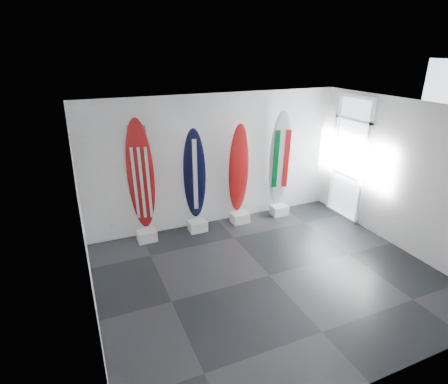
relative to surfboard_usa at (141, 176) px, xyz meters
name	(u,v)px	position (x,y,z in m)	size (l,w,h in m)	color
floor	(269,276)	(1.78, -2.28, -1.45)	(6.00, 6.00, 0.00)	black
ceiling	(279,110)	(1.78, -2.28, 1.55)	(6.00, 6.00, 0.00)	white
wall_back	(217,161)	(1.78, 0.22, 0.05)	(6.00, 6.00, 0.00)	silver
wall_front	(391,283)	(1.78, -4.78, 0.05)	(6.00, 6.00, 0.00)	silver
wall_left	(85,235)	(-1.22, -2.28, 0.05)	(5.00, 5.00, 0.00)	silver
wall_right	(404,177)	(4.78, -2.28, 0.05)	(5.00, 5.00, 0.00)	silver
display_block_usa	(147,236)	(0.00, -0.10, -1.33)	(0.40, 0.30, 0.24)	white
surfboard_usa	(141,176)	(0.00, 0.00, 0.00)	(0.55, 0.08, 2.43)	maroon
display_block_navy	(198,226)	(1.16, -0.10, -1.33)	(0.40, 0.30, 0.24)	white
surfboard_navy	(195,175)	(1.16, 0.00, -0.15)	(0.49, 0.08, 2.15)	black
display_block_swiss	(240,218)	(2.23, -0.10, -1.33)	(0.40, 0.30, 0.24)	white
surfboard_swiss	(239,169)	(2.23, 0.00, -0.15)	(0.48, 0.08, 2.14)	maroon
display_block_italy	(279,210)	(3.32, -0.10, -1.33)	(0.40, 0.30, 0.24)	white
surfboard_italy	(280,159)	(3.32, 0.00, -0.04)	(0.53, 0.08, 2.36)	silver
wall_outlet	(112,226)	(-0.67, 0.20, -1.10)	(0.09, 0.02, 0.13)	silver
glass_door	(349,160)	(4.75, -0.73, -0.03)	(0.12, 1.16, 2.85)	white
balcony	(385,188)	(6.08, -0.73, -0.95)	(2.80, 2.20, 1.20)	slate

